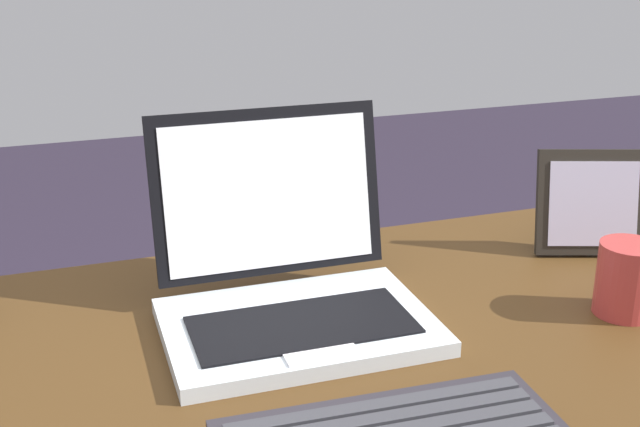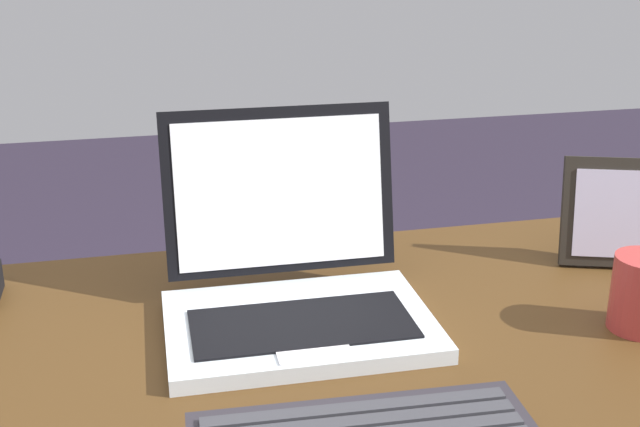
# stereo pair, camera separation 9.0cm
# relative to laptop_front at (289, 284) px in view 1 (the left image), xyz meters

# --- Properties ---
(laptop_front) EXTENTS (0.32, 0.27, 0.24)m
(laptop_front) POSITION_rel_laptop_front_xyz_m (0.00, 0.00, 0.00)
(laptop_front) COLOR silver
(laptop_front) RESTS_ON desk
(photo_frame) EXTENTS (0.16, 0.10, 0.15)m
(photo_frame) POSITION_rel_laptop_front_xyz_m (0.48, 0.06, 0.03)
(photo_frame) COLOR black
(photo_frame) RESTS_ON desk
(coffee_mug) EXTENTS (0.11, 0.07, 0.09)m
(coffee_mug) POSITION_rel_laptop_front_xyz_m (0.40, -0.12, -0.00)
(coffee_mug) COLOR #B53734
(coffee_mug) RESTS_ON desk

